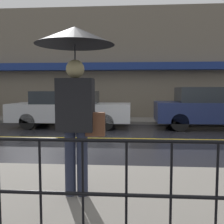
{
  "coord_description": "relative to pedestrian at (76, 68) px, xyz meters",
  "views": [
    {
      "loc": [
        -0.56,
        -7.87,
        1.49
      ],
      "look_at": [
        -0.93,
        -2.93,
        1.06
      ],
      "focal_mm": 42.0,
      "sensor_mm": 36.0,
      "label": 1
    }
  ],
  "objects": [
    {
      "name": "sidewalk_far",
      "position": [
        1.26,
        8.83,
        -1.7
      ],
      "size": [
        28.0,
        1.93,
        0.12
      ],
      "color": "slate",
      "rests_on": "ground_plane"
    },
    {
      "name": "lane_marking",
      "position": [
        1.26,
        4.61,
        -1.76
      ],
      "size": [
        25.2,
        0.12,
        0.01
      ],
      "color": "gold",
      "rests_on": "ground_plane"
    },
    {
      "name": "ground_plane",
      "position": [
        1.26,
        4.61,
        -1.76
      ],
      "size": [
        80.0,
        80.0,
        0.0
      ],
      "primitive_type": "plane",
      "color": "black"
    },
    {
      "name": "railing_foreground",
      "position": [
        1.26,
        -0.95,
        -1.05
      ],
      "size": [
        12.0,
        0.04,
        0.93
      ],
      "color": "black",
      "rests_on": "sidewalk_near"
    },
    {
      "name": "sidewalk_near",
      "position": [
        1.26,
        0.08,
        -1.7
      ],
      "size": [
        28.0,
        2.56,
        0.12
      ],
      "color": "slate",
      "rests_on": "ground_plane"
    },
    {
      "name": "car_silver",
      "position": [
        -1.74,
        6.94,
        -1.03
      ],
      "size": [
        4.71,
        1.77,
        1.43
      ],
      "color": "#B2B5BA",
      "rests_on": "ground_plane"
    },
    {
      "name": "pedestrian",
      "position": [
        0.0,
        0.0,
        0.0
      ],
      "size": [
        0.99,
        0.99,
        2.14
      ],
      "rotation": [
        0.0,
        0.0,
        3.14
      ],
      "color": "#23283D",
      "rests_on": "sidewalk_near"
    },
    {
      "name": "building_storefront",
      "position": [
        1.26,
        9.92,
        1.0
      ],
      "size": [
        28.0,
        0.85,
        5.54
      ],
      "color": "#706656",
      "rests_on": "ground_plane"
    },
    {
      "name": "car_navy",
      "position": [
        3.66,
        6.94,
        -0.97
      ],
      "size": [
        4.13,
        1.75,
        1.58
      ],
      "color": "#19234C",
      "rests_on": "ground_plane"
    }
  ]
}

